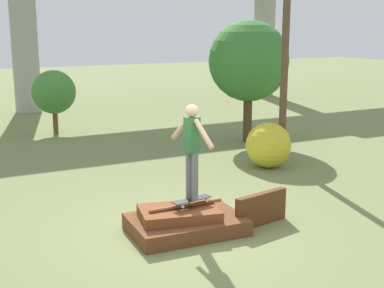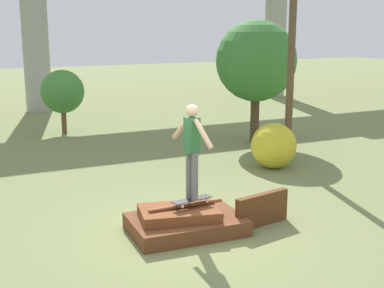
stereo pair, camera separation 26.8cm
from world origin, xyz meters
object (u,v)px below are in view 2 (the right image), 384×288
object	(u,v)px
skater	(192,145)
utility_pole	(292,40)
bush_yellow_flowering	(274,146)
tree_behind_right	(256,61)
tree_behind_left	(62,92)
skateboard	(192,200)

from	to	relation	value
skater	utility_pole	world-z (taller)	utility_pole
skater	utility_pole	distance (m)	6.11
bush_yellow_flowering	utility_pole	bearing A→B (deg)	32.22
tree_behind_right	bush_yellow_flowering	world-z (taller)	tree_behind_right
tree_behind_right	bush_yellow_flowering	distance (m)	3.72
tree_behind_left	bush_yellow_flowering	xyz separation A→B (m)	(3.99, -6.94, -0.85)
utility_pole	skater	bearing A→B (deg)	-141.93
skater	tree_behind_left	bearing A→B (deg)	90.93
skater	bush_yellow_flowering	bearing A→B (deg)	39.19
utility_pole	tree_behind_left	bearing A→B (deg)	126.66
utility_pole	tree_behind_right	size ratio (longest dim) A/B	1.64
skateboard	skater	distance (m)	1.01
utility_pole	bush_yellow_flowering	bearing A→B (deg)	-147.78
skater	tree_behind_left	xyz separation A→B (m)	(-0.16, 10.06, -0.18)
skateboard	utility_pole	world-z (taller)	utility_pole
tree_behind_right	tree_behind_left	bearing A→B (deg)	142.20
skateboard	utility_pole	xyz separation A→B (m)	(4.63, 3.62, 2.67)
bush_yellow_flowering	skateboard	bearing A→B (deg)	-140.81
utility_pole	tree_behind_left	distance (m)	8.23
tree_behind_left	tree_behind_right	xyz separation A→B (m)	(5.20, -4.03, 1.13)
tree_behind_left	bush_yellow_flowering	distance (m)	8.05
utility_pole	tree_behind_left	xyz separation A→B (m)	(-4.79, 6.44, -1.84)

